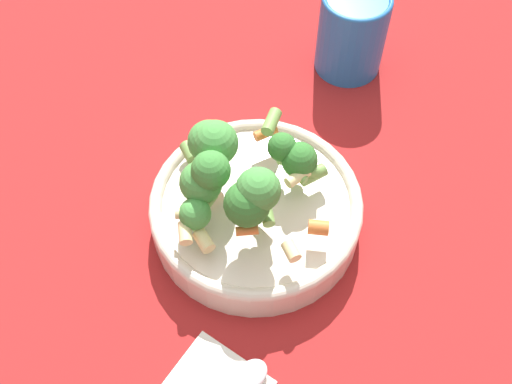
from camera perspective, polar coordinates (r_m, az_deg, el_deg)
ground_plane at (r=0.66m, az=0.00°, el=-2.80°), size 3.00×3.00×0.00m
bowl at (r=0.64m, az=0.00°, el=-1.68°), size 0.22×0.22×0.05m
pasta_salad at (r=0.58m, az=-2.14°, el=1.77°), size 0.18×0.19×0.09m
cup at (r=0.78m, az=9.13°, el=14.82°), size 0.09×0.09×0.11m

